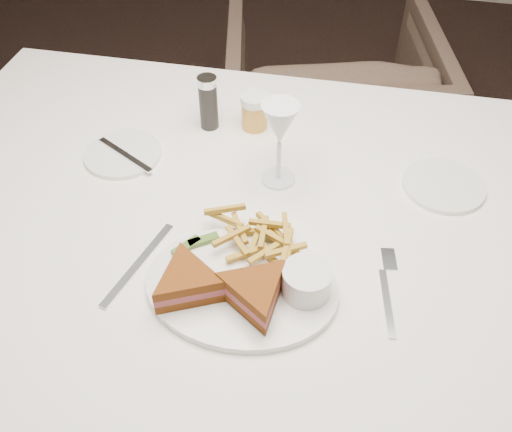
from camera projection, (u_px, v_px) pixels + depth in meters
name	position (u px, v px, depth m)	size (l,w,h in m)	color
ground	(227.00, 305.00, 1.84)	(5.00, 5.00, 0.00)	black
table	(261.00, 330.00, 1.33)	(1.49, 0.99, 0.75)	white
chair_far	(328.00, 103.00, 2.02)	(0.70, 0.65, 0.72)	#47372B
table_setting	(251.00, 227.00, 0.99)	(0.81, 0.61, 0.18)	white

